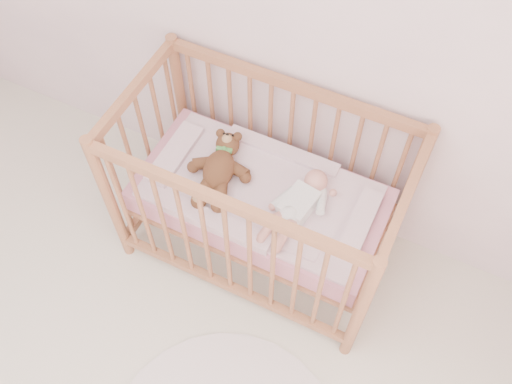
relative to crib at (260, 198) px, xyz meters
The scene contains 5 objects.
crib is the anchor object (origin of this frame).
mattress 0.01m from the crib, ahead, with size 1.22×0.62×0.13m, color pink.
blanket 0.06m from the crib, ahead, with size 1.10×0.58×0.06m, color pink, non-canonical shape.
baby 0.25m from the crib, ahead, with size 0.24×0.51×0.12m, color white, non-canonical shape.
teddy_bear 0.26m from the crib, behind, with size 0.33×0.48×0.13m, color brown, non-canonical shape.
Camera 1 is at (0.85, 0.21, 2.87)m, focal length 40.00 mm.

